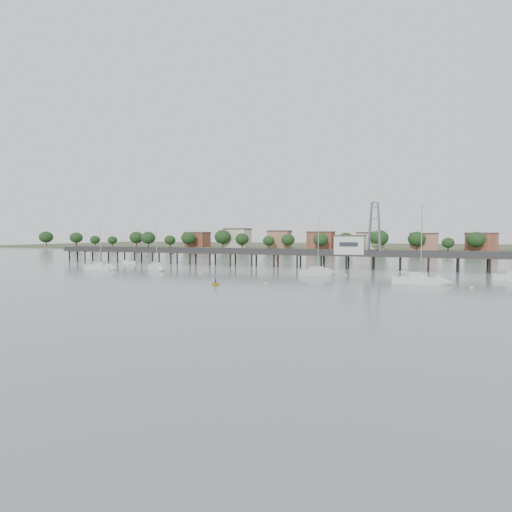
{
  "coord_description": "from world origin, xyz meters",
  "views": [
    {
      "loc": [
        42.88,
        -59.47,
        9.69
      ],
      "look_at": [
        4.05,
        42.0,
        4.0
      ],
      "focal_mm": 30.0,
      "sensor_mm": 36.0,
      "label": 1
    }
  ],
  "objects_px": {
    "sailboat_d": "(428,281)",
    "sailboat_b": "(158,268)",
    "sailboat_c": "(322,272)",
    "white_tender": "(129,263)",
    "yellow_dinghy": "(216,285)",
    "pier": "(265,253)",
    "lattice_tower": "(375,228)",
    "sailboat_a": "(104,267)"
  },
  "relations": [
    {
      "from": "sailboat_b",
      "to": "yellow_dinghy",
      "type": "distance_m",
      "value": 36.38
    },
    {
      "from": "yellow_dinghy",
      "to": "pier",
      "type": "bearing_deg",
      "value": 71.07
    },
    {
      "from": "pier",
      "to": "sailboat_d",
      "type": "xyz_separation_m",
      "value": [
        44.58,
        -31.56,
        -3.17
      ]
    },
    {
      "from": "lattice_tower",
      "to": "sailboat_d",
      "type": "bearing_deg",
      "value": -67.5
    },
    {
      "from": "lattice_tower",
      "to": "sailboat_d",
      "type": "distance_m",
      "value": 35.73
    },
    {
      "from": "sailboat_d",
      "to": "sailboat_a",
      "type": "bearing_deg",
      "value": 174.42
    },
    {
      "from": "pier",
      "to": "sailboat_c",
      "type": "xyz_separation_m",
      "value": [
        21.69,
        -21.07,
        -3.16
      ]
    },
    {
      "from": "sailboat_d",
      "to": "sailboat_c",
      "type": "distance_m",
      "value": 25.17
    },
    {
      "from": "sailboat_c",
      "to": "pier",
      "type": "bearing_deg",
      "value": 92.32
    },
    {
      "from": "lattice_tower",
      "to": "white_tender",
      "type": "height_order",
      "value": "lattice_tower"
    },
    {
      "from": "pier",
      "to": "lattice_tower",
      "type": "height_order",
      "value": "lattice_tower"
    },
    {
      "from": "sailboat_d",
      "to": "sailboat_b",
      "type": "distance_m",
      "value": 66.04
    },
    {
      "from": "lattice_tower",
      "to": "white_tender",
      "type": "xyz_separation_m",
      "value": [
        -75.09,
        -6.83,
        -10.63
      ]
    },
    {
      "from": "sailboat_d",
      "to": "lattice_tower",
      "type": "bearing_deg",
      "value": 109.86
    },
    {
      "from": "sailboat_a",
      "to": "yellow_dinghy",
      "type": "xyz_separation_m",
      "value": [
        43.11,
        -19.92,
        -0.64
      ]
    },
    {
      "from": "lattice_tower",
      "to": "sailboat_b",
      "type": "distance_m",
      "value": 58.88
    },
    {
      "from": "pier",
      "to": "sailboat_c",
      "type": "distance_m",
      "value": 30.41
    },
    {
      "from": "sailboat_a",
      "to": "yellow_dinghy",
      "type": "bearing_deg",
      "value": -34.75
    },
    {
      "from": "pier",
      "to": "sailboat_d",
      "type": "relative_size",
      "value": 9.12
    },
    {
      "from": "pier",
      "to": "sailboat_d",
      "type": "bearing_deg",
      "value": -35.3
    },
    {
      "from": "pier",
      "to": "lattice_tower",
      "type": "distance_m",
      "value": 32.34
    },
    {
      "from": "sailboat_b",
      "to": "yellow_dinghy",
      "type": "height_order",
      "value": "sailboat_b"
    },
    {
      "from": "pier",
      "to": "sailboat_a",
      "type": "xyz_separation_m",
      "value": [
        -35.98,
        -27.43,
        -3.15
      ]
    },
    {
      "from": "pier",
      "to": "white_tender",
      "type": "bearing_deg",
      "value": -171.09
    },
    {
      "from": "lattice_tower",
      "to": "sailboat_a",
      "type": "bearing_deg",
      "value": -157.87
    },
    {
      "from": "sailboat_b",
      "to": "sailboat_c",
      "type": "xyz_separation_m",
      "value": [
        42.76,
        3.3,
        -0.01
      ]
    },
    {
      "from": "sailboat_c",
      "to": "white_tender",
      "type": "xyz_separation_m",
      "value": [
        -65.28,
        14.24,
        -0.17
      ]
    },
    {
      "from": "sailboat_a",
      "to": "sailboat_d",
      "type": "distance_m",
      "value": 80.66
    },
    {
      "from": "white_tender",
      "to": "sailboat_a",
      "type": "bearing_deg",
      "value": -93.78
    },
    {
      "from": "sailboat_b",
      "to": "sailboat_c",
      "type": "bearing_deg",
      "value": 38.29
    },
    {
      "from": "pier",
      "to": "sailboat_b",
      "type": "xyz_separation_m",
      "value": [
        -21.07,
        -24.37,
        -3.15
      ]
    },
    {
      "from": "sailboat_d",
      "to": "yellow_dinghy",
      "type": "bearing_deg",
      "value": -159.78
    },
    {
      "from": "lattice_tower",
      "to": "sailboat_b",
      "type": "xyz_separation_m",
      "value": [
        -52.57,
        -24.37,
        -10.46
      ]
    },
    {
      "from": "white_tender",
      "to": "sailboat_b",
      "type": "bearing_deg",
      "value": -61.96
    },
    {
      "from": "lattice_tower",
      "to": "sailboat_c",
      "type": "height_order",
      "value": "lattice_tower"
    },
    {
      "from": "sailboat_c",
      "to": "white_tender",
      "type": "distance_m",
      "value": 66.81
    },
    {
      "from": "lattice_tower",
      "to": "sailboat_c",
      "type": "bearing_deg",
      "value": -114.96
    },
    {
      "from": "sailboat_c",
      "to": "yellow_dinghy",
      "type": "relative_size",
      "value": 5.12
    },
    {
      "from": "lattice_tower",
      "to": "white_tender",
      "type": "distance_m",
      "value": 76.14
    },
    {
      "from": "sailboat_b",
      "to": "sailboat_d",
      "type": "bearing_deg",
      "value": 27.63
    },
    {
      "from": "yellow_dinghy",
      "to": "sailboat_a",
      "type": "bearing_deg",
      "value": 127.71
    },
    {
      "from": "lattice_tower",
      "to": "white_tender",
      "type": "relative_size",
      "value": 3.67
    }
  ]
}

